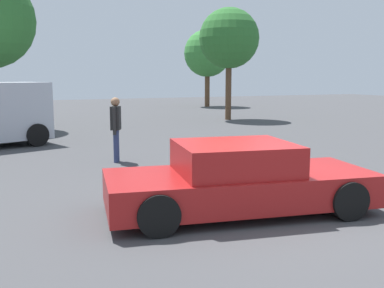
# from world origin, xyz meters

# --- Properties ---
(ground_plane) EXTENTS (80.00, 80.00, 0.00)m
(ground_plane) POSITION_xyz_m (0.00, 0.00, 0.00)
(ground_plane) COLOR #424244
(sedan_foreground) EXTENTS (4.74, 2.52, 1.20)m
(sedan_foreground) POSITION_xyz_m (-0.33, 0.25, 0.56)
(sedan_foreground) COLOR maroon
(sedan_foreground) RESTS_ON ground_plane
(dog) EXTENTS (0.45, 0.50, 0.41)m
(dog) POSITION_xyz_m (0.02, 3.16, 0.25)
(dog) COLOR olive
(dog) RESTS_ON ground_plane
(pedestrian) EXTENTS (0.38, 0.53, 1.75)m
(pedestrian) POSITION_xyz_m (-1.08, 5.53, 1.05)
(pedestrian) COLOR navy
(pedestrian) RESTS_ON ground_plane
(tree_back_left) EXTENTS (3.18, 3.18, 5.90)m
(tree_back_left) POSITION_xyz_m (7.50, 14.91, 4.29)
(tree_back_left) COLOR brown
(tree_back_left) RESTS_ON ground_plane
(tree_back_center) EXTENTS (3.61, 3.61, 5.90)m
(tree_back_center) POSITION_xyz_m (11.17, 25.04, 4.07)
(tree_back_center) COLOR brown
(tree_back_center) RESTS_ON ground_plane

